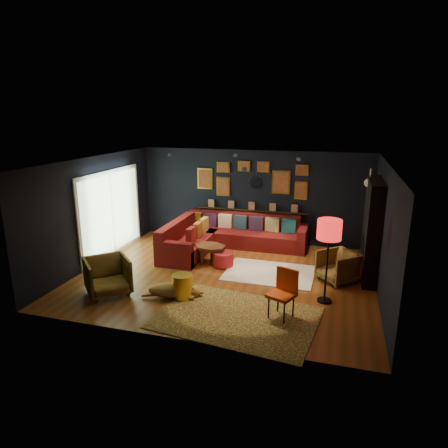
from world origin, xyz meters
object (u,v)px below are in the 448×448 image
(sectional, at_px, (222,237))
(coffee_table, at_px, (210,249))
(floor_lamp, at_px, (329,233))
(pouf, at_px, (223,259))
(armchair_left, at_px, (108,274))
(dog, at_px, (171,288))
(gold_stool, at_px, (183,286))
(orange_chair, at_px, (284,289))
(armchair_right, at_px, (338,265))

(sectional, relative_size, coffee_table, 3.49)
(sectional, height_order, floor_lamp, floor_lamp)
(pouf, distance_m, armchair_left, 2.80)
(pouf, relative_size, dog, 0.40)
(pouf, xyz_separation_m, gold_stool, (-0.29, -1.87, 0.06))
(coffee_table, relative_size, orange_chair, 1.08)
(pouf, bearing_deg, sectional, 107.66)
(armchair_left, relative_size, floor_lamp, 0.51)
(coffee_table, distance_m, pouf, 0.45)
(dog, bearing_deg, sectional, 73.42)
(floor_lamp, bearing_deg, coffee_table, 154.09)
(coffee_table, xyz_separation_m, gold_stool, (0.10, -2.01, -0.12))
(gold_stool, distance_m, dog, 0.24)
(coffee_table, xyz_separation_m, pouf, (0.39, -0.14, -0.18))
(gold_stool, xyz_separation_m, dog, (-0.23, -0.04, -0.04))
(pouf, height_order, armchair_right, armchair_right)
(armchair_right, height_order, orange_chair, orange_chair)
(sectional, relative_size, pouf, 6.88)
(sectional, xyz_separation_m, armchair_left, (-1.42, -3.37, 0.10))
(coffee_table, relative_size, gold_stool, 1.96)
(coffee_table, xyz_separation_m, armchair_left, (-1.43, -2.25, 0.06))
(armchair_right, distance_m, floor_lamp, 1.52)
(floor_lamp, bearing_deg, orange_chair, -130.12)
(sectional, bearing_deg, armchair_left, -112.85)
(floor_lamp, bearing_deg, armchair_left, -168.35)
(orange_chair, relative_size, dog, 0.72)
(coffee_table, bearing_deg, dog, -93.61)
(gold_stool, xyz_separation_m, orange_chair, (2.03, -0.19, 0.28))
(floor_lamp, height_order, dog, floor_lamp)
(coffee_table, bearing_deg, gold_stool, -87.15)
(armchair_left, height_order, orange_chair, orange_chair)
(gold_stool, distance_m, floor_lamp, 3.03)
(pouf, relative_size, armchair_right, 0.66)
(gold_stool, bearing_deg, pouf, 81.29)
(orange_chair, bearing_deg, dog, -161.44)
(armchair_left, bearing_deg, orange_chair, -43.92)
(coffee_table, relative_size, armchair_right, 1.30)
(armchair_right, relative_size, floor_lamp, 0.45)
(dog, bearing_deg, gold_stool, -4.27)
(armchair_left, distance_m, dog, 1.34)
(armchair_right, distance_m, orange_chair, 2.14)
(floor_lamp, distance_m, dog, 3.26)
(armchair_right, bearing_deg, floor_lamp, -53.42)
(orange_chair, bearing_deg, gold_stool, -163.02)
(coffee_table, bearing_deg, armchair_right, -5.10)
(gold_stool, distance_m, orange_chair, 2.06)
(gold_stool, bearing_deg, dog, -169.77)
(coffee_table, bearing_deg, pouf, -19.87)
(armchair_right, relative_size, gold_stool, 1.50)
(sectional, distance_m, floor_lamp, 3.93)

